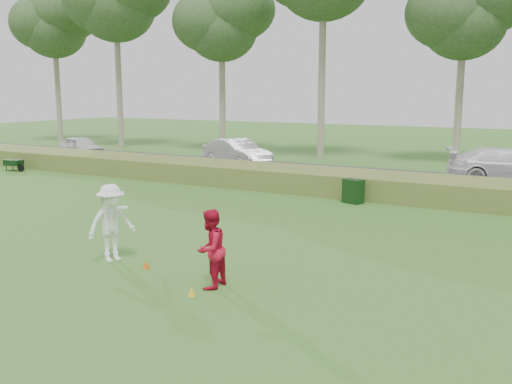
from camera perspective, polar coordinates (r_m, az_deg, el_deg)
The scene contains 15 objects.
ground at distance 13.94m, azimuth -8.17°, elevation -7.79°, with size 120.00×120.00×0.00m, color #306622.
reed_strip at distance 24.21m, azimuth 9.33°, elevation 0.90°, with size 80.00×3.00×0.90m, color #556829.
park_road at distance 28.97m, azimuth 12.72°, elevation 1.44°, with size 80.00×6.00×0.06m, color #2D2D2D.
tree_0 at distance 51.38m, azimuth -19.56°, elevation 15.61°, with size 6.76×6.76×13.00m.
tree_2 at distance 41.25m, azimuth -3.46°, elevation 16.61°, with size 6.50×6.50×12.00m.
tree_4 at distance 35.78m, azimuth 20.12°, elevation 16.44°, with size 6.24×6.24×11.50m.
player_white at distance 14.78m, azimuth -14.25°, elevation -3.01°, with size 1.14×1.45×1.97m.
player_red at distance 12.44m, azimuth -4.60°, elevation -5.70°, with size 0.85×0.66×1.75m, color red.
cone_orange at distance 14.19m, azimuth -10.93°, elevation -7.15°, with size 0.17×0.17×0.19m, color #D9550B.
cone_yellow at distance 12.22m, azimuth -6.47°, elevation -9.86°, with size 0.18×0.18×0.19m, color gold.
utility_cabinet at distance 22.15m, azimuth 9.70°, elevation 0.08°, with size 0.75×0.47×0.93m, color black.
wheelbarrow at distance 33.33m, azimuth -23.05°, elevation 2.70°, with size 1.27×0.72×0.61m.
car_left at distance 38.66m, azimuth -17.07°, elevation 4.38°, with size 1.56×3.87×1.32m, color white.
car_mid at distance 31.84m, azimuth -1.91°, elevation 3.92°, with size 1.66×4.77×1.57m, color silver.
car_right at distance 28.78m, azimuth 24.01°, elevation 2.43°, with size 2.25×5.53×1.60m, color silver.
Camera 1 is at (8.15, -10.48, 4.24)m, focal length 40.00 mm.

